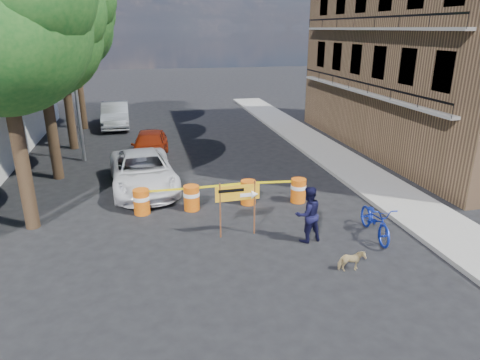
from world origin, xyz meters
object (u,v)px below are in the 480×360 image
detour_sign (243,197)px  dog (351,261)px  sedan_silver (115,115)px  bicycle (377,205)px  pedestrian (308,214)px  barrel_far_right (298,190)px  suv_white (143,171)px  sedan_red (150,145)px  barrel_far_left (142,201)px  barrel_mid_left (192,197)px  barrel_mid_right (248,192)px

detour_sign → dog: (2.35, -2.73, -1.01)m
sedan_silver → bicycle: bearing=-66.4°
pedestrian → barrel_far_right: bearing=-115.9°
dog → pedestrian: bearing=17.1°
bicycle → suv_white: 9.18m
detour_sign → bicycle: 4.12m
sedan_red → pedestrian: bearing=-60.6°
barrel_far_right → barrel_far_left: bearing=178.3°
detour_sign → barrel_far_right: bearing=38.5°
barrel_far_left → sedan_red: (0.49, 6.71, 0.24)m
pedestrian → sedan_red: pedestrian is taller
barrel_far_right → suv_white: bearing=154.3°
barrel_far_left → barrel_mid_left: 1.75m
dog → sedan_red: sedan_red is taller
barrel_far_left → bicycle: bearing=-25.7°
bicycle → dog: bearing=-127.1°
barrel_far_left → barrel_far_right: size_ratio=1.00×
barrel_mid_right → suv_white: 4.52m
dog → sedan_silver: (-6.95, 19.87, 0.50)m
barrel_far_left → barrel_mid_left: bearing=-1.0°
bicycle → barrel_mid_right: bearing=139.7°
barrel_mid_left → barrel_far_right: 3.99m
barrel_mid_left → suv_white: size_ratio=0.17×
barrel_mid_left → detour_sign: size_ratio=0.50×
barrel_mid_left → barrel_mid_right: 2.11m
barrel_far_left → dog: bearing=-43.3°
pedestrian → suv_white: pedestrian is taller
dog → bicycle: bearing=-41.9°
pedestrian → sedan_silver: bearing=-81.0°
barrel_far_left → bicycle: (7.08, -3.40, 0.60)m
bicycle → dog: size_ratio=3.05×
bicycle → sedan_red: bearing=129.8°
pedestrian → barrel_mid_left: bearing=-55.7°
bicycle → sedan_silver: bearing=122.1°
barrel_mid_left → barrel_mid_right: size_ratio=1.00×
barrel_mid_left → barrel_mid_right: bearing=2.3°
barrel_far_left → pedestrian: 5.88m
detour_sign → dog: detour_sign is taller
barrel_far_left → barrel_far_right: 5.74m
barrel_far_left → barrel_far_right: bearing=-1.7°
suv_white → pedestrian: bearing=-54.9°
barrel_far_right → pedestrian: bearing=-105.2°
pedestrian → suv_white: size_ratio=0.33×
pedestrian → sedan_silver: size_ratio=0.37×
barrel_mid_right → bicycle: bicycle is taller
barrel_mid_right → barrel_mid_left: bearing=-177.7°
sedan_red → barrel_far_left: bearing=-88.8°
barrel_mid_right → sedan_silver: (-5.38, 14.70, 0.32)m
barrel_mid_right → barrel_far_right: same height
barrel_mid_left → barrel_far_right: size_ratio=1.00×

